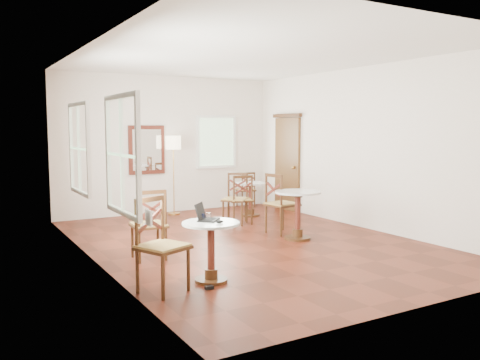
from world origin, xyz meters
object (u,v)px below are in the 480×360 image
(chair_mid_b, at_px, (281,204))
(mouse, at_px, (220,222))
(cafe_table_near, at_px, (211,245))
(chair_mid_a, at_px, (240,200))
(water_glass, at_px, (209,217))
(chair_back_a, at_px, (246,190))
(laptop, at_px, (205,216))
(cafe_table_back, at_px, (251,195))
(floor_lamp, at_px, (173,148))
(navy_mug, at_px, (201,216))
(chair_near_a, at_px, (149,225))
(chair_back_b, at_px, (236,199))
(cafe_table_mid, at_px, (298,210))
(power_adapter, at_px, (209,288))
(chair_near_b, at_px, (161,245))

(chair_mid_b, relative_size, mouse, 11.02)
(cafe_table_near, relative_size, chair_mid_a, 0.76)
(cafe_table_near, relative_size, water_glass, 7.00)
(chair_back_a, bearing_deg, laptop, 60.69)
(cafe_table_near, relative_size, cafe_table_back, 1.03)
(floor_lamp, bearing_deg, navy_mug, -108.55)
(laptop, distance_m, water_glass, 0.07)
(cafe_table_back, xyz_separation_m, mouse, (-2.77, -3.84, 0.31))
(chair_mid_a, bearing_deg, chair_near_a, 46.01)
(cafe_table_near, xyz_separation_m, floor_lamp, (1.50, 4.76, 0.99))
(cafe_table_near, distance_m, water_glass, 0.34)
(cafe_table_back, bearing_deg, navy_mug, -129.04)
(chair_back_b, xyz_separation_m, mouse, (-2.07, -3.25, 0.26))
(cafe_table_mid, relative_size, laptop, 2.17)
(chair_back_b, bearing_deg, chair_mid_b, -33.45)
(chair_back_a, height_order, water_glass, water_glass)
(mouse, bearing_deg, floor_lamp, 83.69)
(chair_near_a, bearing_deg, mouse, 106.24)
(cafe_table_mid, distance_m, chair_mid_b, 0.55)
(cafe_table_near, xyz_separation_m, navy_mug, (-0.02, 0.21, 0.32))
(water_glass, relative_size, power_adapter, 1.08)
(chair_near_b, height_order, mouse, chair_near_b)
(floor_lamp, bearing_deg, cafe_table_near, -107.51)
(cafe_table_mid, bearing_deg, power_adapter, -146.65)
(mouse, bearing_deg, water_glass, 114.47)
(cafe_table_near, bearing_deg, laptop, 92.41)
(cafe_table_near, distance_m, cafe_table_mid, 2.70)
(chair_near_b, relative_size, navy_mug, 10.79)
(cafe_table_mid, xyz_separation_m, chair_back_a, (1.04, 3.44, -0.09))
(water_glass, bearing_deg, chair_mid_b, 38.28)
(chair_mid_b, distance_m, power_adapter, 3.36)
(chair_back_b, height_order, mouse, chair_back_b)
(chair_near_b, distance_m, chair_back_b, 4.22)
(chair_back_b, height_order, floor_lamp, floor_lamp)
(laptop, bearing_deg, chair_back_a, 7.64)
(chair_back_a, relative_size, power_adapter, 8.58)
(cafe_table_mid, relative_size, chair_near_a, 0.81)
(chair_near_b, distance_m, laptop, 0.73)
(chair_near_a, distance_m, navy_mug, 1.23)
(chair_near_b, height_order, chair_mid_a, chair_near_b)
(laptop, height_order, navy_mug, laptop)
(chair_mid_b, bearing_deg, chair_near_b, 116.15)
(chair_back_a, bearing_deg, power_adapter, 61.73)
(chair_back_a, distance_m, mouse, 5.96)
(cafe_table_mid, xyz_separation_m, chair_mid_b, (0.04, 0.55, 0.03))
(chair_mid_a, bearing_deg, water_glass, 65.71)
(chair_mid_a, bearing_deg, laptop, 64.87)
(floor_lamp, xyz_separation_m, water_glass, (-1.50, -4.69, -0.65))
(chair_back_b, height_order, laptop, chair_back_b)
(cafe_table_near, bearing_deg, chair_back_a, 55.08)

